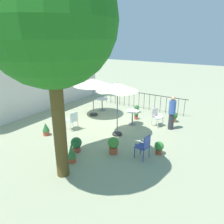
{
  "coord_description": "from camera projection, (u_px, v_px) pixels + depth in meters",
  "views": [
    {
      "loc": [
        -8.2,
        -5.34,
        4.2
      ],
      "look_at": [
        0.0,
        -0.05,
        0.8
      ],
      "focal_mm": 34.12,
      "sensor_mm": 36.0,
      "label": 1
    }
  ],
  "objects": [
    {
      "name": "potted_plant_7",
      "position": [
        113.0,
        145.0,
        8.08
      ],
      "size": [
        0.43,
        0.43,
        0.67
      ],
      "color": "#AF5031",
      "rests_on": "ground"
    },
    {
      "name": "cafe_table_1",
      "position": [
        102.0,
        102.0,
        12.89
      ],
      "size": [
        0.69,
        0.69,
        0.74
      ],
      "color": "white",
      "rests_on": "ground"
    },
    {
      "name": "potted_plant_1",
      "position": [
        159.0,
        147.0,
        8.08
      ],
      "size": [
        0.35,
        0.35,
        0.5
      ],
      "color": "#A9492D",
      "rests_on": "ground"
    },
    {
      "name": "shade_tree",
      "position": [
        51.0,
        20.0,
        5.49
      ],
      "size": [
        3.72,
        3.54,
        6.4
      ],
      "color": "#51421E",
      "rests_on": "ground"
    },
    {
      "name": "potted_plant_0",
      "position": [
        136.0,
        115.0,
        11.58
      ],
      "size": [
        0.24,
        0.24,
        0.42
      ],
      "color": "#AE5340",
      "rests_on": "ground"
    },
    {
      "name": "potted_plant_4",
      "position": [
        72.0,
        153.0,
        7.53
      ],
      "size": [
        0.32,
        0.32,
        0.7
      ],
      "color": "#C15433",
      "rests_on": "ground"
    },
    {
      "name": "ground_plane",
      "position": [
        111.0,
        127.0,
        10.62
      ],
      "size": [
        60.0,
        60.0,
        0.0
      ],
      "primitive_type": "plane",
      "color": "#A0A683"
    },
    {
      "name": "patio_umbrella_1",
      "position": [
        117.0,
        88.0,
        9.04
      ],
      "size": [
        1.82,
        1.82,
        2.45
      ],
      "color": "#2D2D2D",
      "rests_on": "ground"
    },
    {
      "name": "patio_umbrella_0",
      "position": [
        93.0,
        82.0,
        11.61
      ],
      "size": [
        2.17,
        2.17,
        2.19
      ],
      "color": "#2D2D2D",
      "rests_on": "ground"
    },
    {
      "name": "potted_plant_6",
      "position": [
        76.0,
        144.0,
        8.23
      ],
      "size": [
        0.43,
        0.43,
        0.59
      ],
      "color": "#AF4A36",
      "rests_on": "ground"
    },
    {
      "name": "cafe_table_0",
      "position": [
        132.0,
        115.0,
        10.77
      ],
      "size": [
        0.66,
        0.66,
        0.74
      ],
      "color": "silver",
      "rests_on": "ground"
    },
    {
      "name": "potted_plant_2",
      "position": [
        174.0,
        116.0,
        11.18
      ],
      "size": [
        0.37,
        0.37,
        0.53
      ],
      "color": "#BF7340",
      "rests_on": "ground"
    },
    {
      "name": "patio_chair_2",
      "position": [
        72.0,
        119.0,
        10.11
      ],
      "size": [
        0.54,
        0.53,
        0.91
      ],
      "color": "white",
      "rests_on": "ground"
    },
    {
      "name": "standing_person",
      "position": [
        172.0,
        113.0,
        10.11
      ],
      "size": [
        0.4,
        0.4,
        1.65
      ],
      "color": "#33333D",
      "rests_on": "ground"
    },
    {
      "name": "potted_plant_5",
      "position": [
        46.0,
        129.0,
        9.63
      ],
      "size": [
        0.33,
        0.33,
        0.6
      ],
      "color": "#AC4A34",
      "rests_on": "ground"
    },
    {
      "name": "patio_chair_0",
      "position": [
        144.0,
        145.0,
        7.7
      ],
      "size": [
        0.49,
        0.48,
        0.92
      ],
      "color": "#32449B",
      "rests_on": "ground"
    },
    {
      "name": "potted_plant_3",
      "position": [
        137.0,
        109.0,
        12.63
      ],
      "size": [
        0.29,
        0.29,
        0.45
      ],
      "color": "#AC582A",
      "rests_on": "ground"
    },
    {
      "name": "patio_chair_1",
      "position": [
        156.0,
        116.0,
        10.63
      ],
      "size": [
        0.54,
        0.53,
        0.89
      ],
      "color": "white",
      "rests_on": "ground"
    },
    {
      "name": "villa_facade",
      "position": [
        40.0,
        68.0,
        12.28
      ],
      "size": [
        10.02,
        0.3,
        5.16
      ],
      "primitive_type": "cube",
      "color": "silver",
      "rests_on": "ground"
    },
    {
      "name": "terrace_railing",
      "position": [
        142.0,
        98.0,
        13.14
      ],
      "size": [
        0.03,
        5.6,
        1.01
      ],
      "color": "black",
      "rests_on": "ground"
    }
  ]
}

